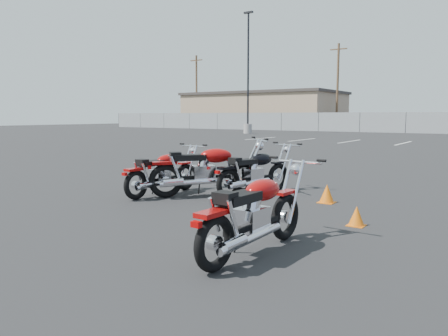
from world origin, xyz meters
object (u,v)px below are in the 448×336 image
Objects in this scene: motorcycle_front_red at (162,173)px; motorcycle_rear_red at (254,214)px; motorcycle_third_red at (206,170)px; motorcycle_second_black at (255,172)px.

motorcycle_front_red is 0.94× the size of motorcycle_rear_red.
motorcycle_front_red is 3.95m from motorcycle_rear_red.
motorcycle_second_black is at bearing 44.16° from motorcycle_third_red.
motorcycle_third_red is at bearing 25.03° from motorcycle_front_red.
motorcycle_third_red is 0.97× the size of motorcycle_rear_red.
motorcycle_rear_red is (2.53, -2.53, -0.05)m from motorcycle_third_red.
motorcycle_second_black is at bearing 120.04° from motorcycle_rear_red.
motorcycle_front_red is 0.98× the size of motorcycle_third_red.
motorcycle_rear_red is at bearing -33.16° from motorcycle_front_red.
motorcycle_front_red is 0.98× the size of motorcycle_second_black.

